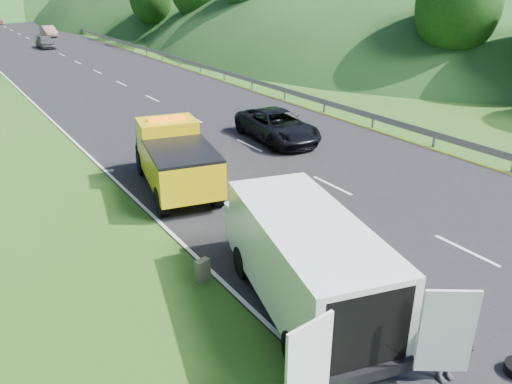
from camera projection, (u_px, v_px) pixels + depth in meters
ground at (345, 251)px, 14.89m from camera, size 320.00×320.00×0.00m
road_surface at (78, 63)px, 47.04m from camera, size 14.00×200.00×0.02m
guardrail at (111, 44)px, 60.30m from camera, size 0.06×140.00×1.52m
tree_line_right at (180, 32)px, 72.45m from camera, size 14.00×140.00×14.00m
tow_truck at (175, 158)px, 18.75m from camera, size 3.40×6.30×2.57m
white_van at (304, 257)px, 11.87m from camera, size 4.63×7.42×2.46m
woman at (270, 281)px, 13.41m from camera, size 0.46×0.62×1.68m
child at (314, 267)px, 14.04m from camera, size 0.63×0.61×1.02m
worker at (445, 380)px, 10.13m from camera, size 1.26×0.86×1.80m
suitcase at (203, 270)px, 13.32m from camera, size 0.43×0.30×0.63m
passing_suv at (277, 140)px, 24.87m from camera, size 2.94×5.53×1.48m
dist_car_a at (47, 48)px, 56.35m from camera, size 1.63×4.04×1.38m
dist_car_b at (50, 37)px, 66.88m from camera, size 1.49×4.26×1.40m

